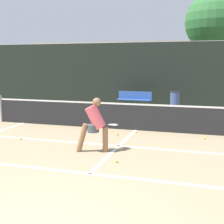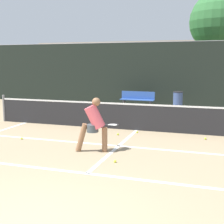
# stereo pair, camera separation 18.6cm
# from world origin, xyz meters

# --- Properties ---
(court_baseline_near) EXTENTS (11.00, 0.10, 0.01)m
(court_baseline_near) POSITION_xyz_m (0.00, 2.63, 0.00)
(court_baseline_near) COLOR white
(court_baseline_near) RESTS_ON ground
(court_service_line) EXTENTS (8.25, 0.10, 0.01)m
(court_service_line) POSITION_xyz_m (0.00, 4.98, 0.00)
(court_service_line) COLOR white
(court_service_line) RESTS_ON ground
(court_center_mark) EXTENTS (0.10, 4.53, 0.01)m
(court_center_mark) POSITION_xyz_m (0.00, 4.90, 0.00)
(court_center_mark) COLOR white
(court_center_mark) RESTS_ON ground
(net) EXTENTS (11.09, 0.09, 1.07)m
(net) POSITION_xyz_m (0.00, 7.17, 0.51)
(net) COLOR slate
(net) RESTS_ON ground
(fence_back) EXTENTS (24.00, 0.06, 3.45)m
(fence_back) POSITION_xyz_m (0.00, 13.52, 1.72)
(fence_back) COLOR black
(fence_back) RESTS_ON ground
(player_practicing) EXTENTS (1.12, 0.75, 1.46)m
(player_practicing) POSITION_xyz_m (-0.46, 4.26, 0.78)
(player_practicing) COLOR #8C6042
(player_practicing) RESTS_ON ground
(tennis_ball_scattered_3) EXTENTS (0.07, 0.07, 0.07)m
(tennis_ball_scattered_3) POSITION_xyz_m (0.11, 6.77, 0.03)
(tennis_ball_scattered_3) COLOR #D1E033
(tennis_ball_scattered_3) RESTS_ON ground
(tennis_ball_scattered_4) EXTENTS (0.07, 0.07, 0.07)m
(tennis_ball_scattered_4) POSITION_xyz_m (2.34, 6.54, 0.03)
(tennis_ball_scattered_4) COLOR #D1E033
(tennis_ball_scattered_4) RESTS_ON ground
(tennis_ball_scattered_5) EXTENTS (0.07, 0.07, 0.07)m
(tennis_ball_scattered_5) POSITION_xyz_m (0.35, 3.53, 0.03)
(tennis_ball_scattered_5) COLOR #D1E033
(tennis_ball_scattered_5) RESTS_ON ground
(tennis_ball_scattered_9) EXTENTS (0.07, 0.07, 0.07)m
(tennis_ball_scattered_9) POSITION_xyz_m (-0.41, 6.25, 0.03)
(tennis_ball_scattered_9) COLOR #D1E033
(tennis_ball_scattered_9) RESTS_ON ground
(tennis_ball_scattered_10) EXTENTS (0.07, 0.07, 0.07)m
(tennis_ball_scattered_10) POSITION_xyz_m (-3.09, 4.79, 0.03)
(tennis_ball_scattered_10) COLOR #D1E033
(tennis_ball_scattered_10) RESTS_ON ground
(courtside_bench) EXTENTS (1.79, 0.46, 0.86)m
(courtside_bench) POSITION_xyz_m (-1.23, 12.43, 0.47)
(courtside_bench) COLOR #2D519E
(courtside_bench) RESTS_ON ground
(trash_bin) EXTENTS (0.48, 0.48, 0.95)m
(trash_bin) POSITION_xyz_m (0.86, 12.21, 0.48)
(trash_bin) COLOR #384C7F
(trash_bin) RESTS_ON ground
(parked_car) EXTENTS (1.82, 4.23, 1.48)m
(parked_car) POSITION_xyz_m (0.00, 16.88, 0.62)
(parked_car) COLOR black
(parked_car) RESTS_ON ground
(tree_west) EXTENTS (4.02, 4.02, 7.08)m
(tree_west) POSITION_xyz_m (2.70, 19.42, 5.05)
(tree_west) COLOR brown
(tree_west) RESTS_ON ground
(tree_mid) EXTENTS (2.92, 2.92, 3.46)m
(tree_mid) POSITION_xyz_m (-0.41, 18.20, 2.96)
(tree_mid) COLOR brown
(tree_mid) RESTS_ON ground
(building_far) EXTENTS (36.00, 2.40, 4.65)m
(building_far) POSITION_xyz_m (0.00, 31.99, 2.32)
(building_far) COLOR gray
(building_far) RESTS_ON ground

